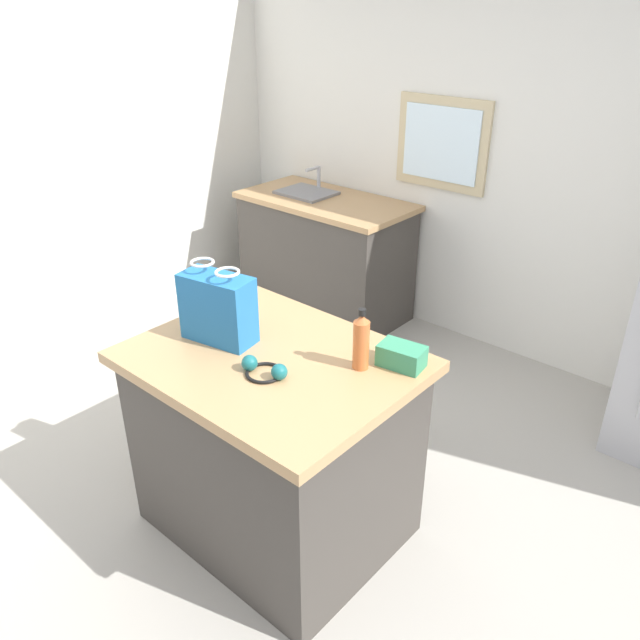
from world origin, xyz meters
name	(u,v)px	position (x,y,z in m)	size (l,w,h in m)	color
ground	(297,533)	(0.00, 0.00, 0.00)	(6.03, 6.03, 0.00)	#ADA89E
back_wall	(545,158)	(-0.01, 2.25, 1.34)	(5.03, 0.13, 2.68)	silver
kitchen_island	(275,445)	(-0.12, -0.01, 0.46)	(1.13, 0.89, 0.91)	#423D38
sink_counter	(325,254)	(-1.44, 1.86, 0.46)	(1.29, 0.67, 1.08)	#423D38
shopping_bag	(218,308)	(-0.38, -0.05, 1.06)	(0.33, 0.20, 0.34)	#236BAD
small_box	(402,356)	(0.32, 0.28, 0.95)	(0.18, 0.11, 0.09)	#388E66
bottle	(361,342)	(0.21, 0.17, 1.03)	(0.07, 0.07, 0.26)	#C66633
ear_defenders	(264,369)	(-0.04, -0.12, 0.93)	(0.20, 0.18, 0.06)	black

